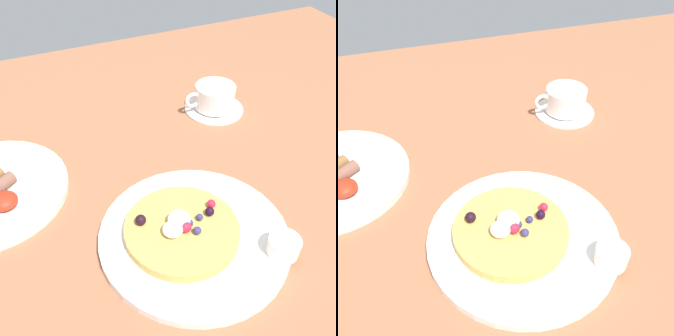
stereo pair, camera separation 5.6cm
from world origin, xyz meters
The scene contains 6 objects.
ground_plane centered at (0.00, 0.00, -1.50)cm, with size 182.75×128.90×3.00cm, color #945C3E.
pancake_plate centered at (7.09, -11.07, 0.69)cm, with size 28.96×28.96×1.39cm, color white.
pancake_with_berries centered at (5.29, -10.30, 2.39)cm, with size 17.34×17.34×3.64cm.
syrup_ramekin centered at (17.15, -19.34, 2.78)cm, with size 4.67×4.67×2.70cm.
coffee_saucer centered at (27.77, 19.76, 0.44)cm, with size 12.98×12.98×0.87cm, color white.
coffee_cup centered at (27.63, 19.77, 3.47)cm, with size 11.54×8.73×5.01cm.
Camera 1 is at (-12.17, -44.44, 47.92)cm, focal length 42.04 mm.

